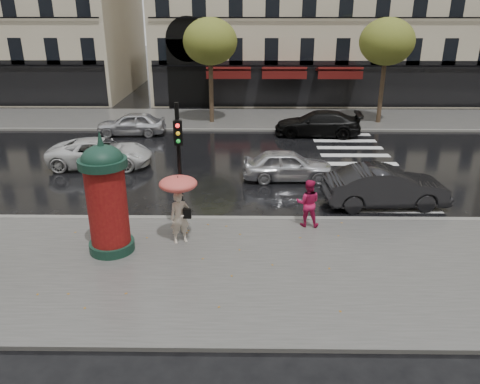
{
  "coord_description": "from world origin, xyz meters",
  "views": [
    {
      "loc": [
        0.25,
        -12.49,
        7.37
      ],
      "look_at": [
        0.07,
        1.5,
        1.73
      ],
      "focal_mm": 35.0,
      "sensor_mm": 36.0,
      "label": 1
    }
  ],
  "objects_px": {
    "car_black": "(318,123)",
    "woman_umbrella": "(179,199)",
    "morris_column": "(106,196)",
    "car_far_silver": "(131,124)",
    "traffic_light": "(179,158)",
    "car_darkgrey": "(385,187)",
    "car_silver": "(287,165)",
    "woman_red": "(308,203)",
    "car_white": "(101,153)",
    "man_burgundy": "(107,226)"
  },
  "relations": [
    {
      "from": "woman_red",
      "to": "car_silver",
      "type": "bearing_deg",
      "value": -78.72
    },
    {
      "from": "car_silver",
      "to": "car_darkgrey",
      "type": "bearing_deg",
      "value": -131.18
    },
    {
      "from": "man_burgundy",
      "to": "car_far_silver",
      "type": "height_order",
      "value": "man_burgundy"
    },
    {
      "from": "car_darkgrey",
      "to": "car_white",
      "type": "xyz_separation_m",
      "value": [
        -12.46,
        4.63,
        -0.1
      ]
    },
    {
      "from": "car_black",
      "to": "car_far_silver",
      "type": "bearing_deg",
      "value": -84.54
    },
    {
      "from": "woman_umbrella",
      "to": "car_darkgrey",
      "type": "bearing_deg",
      "value": 23.92
    },
    {
      "from": "man_burgundy",
      "to": "morris_column",
      "type": "relative_size",
      "value": 0.46
    },
    {
      "from": "car_white",
      "to": "car_far_silver",
      "type": "bearing_deg",
      "value": -3.23
    },
    {
      "from": "car_silver",
      "to": "car_black",
      "type": "distance_m",
      "value": 8.01
    },
    {
      "from": "morris_column",
      "to": "man_burgundy",
      "type": "bearing_deg",
      "value": -106.44
    },
    {
      "from": "car_black",
      "to": "woman_umbrella",
      "type": "bearing_deg",
      "value": -19.31
    },
    {
      "from": "car_silver",
      "to": "car_far_silver",
      "type": "distance_m",
      "value": 11.62
    },
    {
      "from": "woman_red",
      "to": "morris_column",
      "type": "relative_size",
      "value": 0.44
    },
    {
      "from": "car_silver",
      "to": "traffic_light",
      "type": "bearing_deg",
      "value": 142.68
    },
    {
      "from": "woman_umbrella",
      "to": "car_white",
      "type": "distance_m",
      "value": 9.42
    },
    {
      "from": "man_burgundy",
      "to": "car_silver",
      "type": "relative_size",
      "value": 0.45
    },
    {
      "from": "car_black",
      "to": "car_far_silver",
      "type": "height_order",
      "value": "car_black"
    },
    {
      "from": "traffic_light",
      "to": "car_far_silver",
      "type": "relative_size",
      "value": 1.09
    },
    {
      "from": "man_burgundy",
      "to": "car_far_silver",
      "type": "relative_size",
      "value": 0.44
    },
    {
      "from": "woman_red",
      "to": "car_black",
      "type": "relative_size",
      "value": 0.34
    },
    {
      "from": "morris_column",
      "to": "car_black",
      "type": "bearing_deg",
      "value": 59.51
    },
    {
      "from": "woman_umbrella",
      "to": "car_silver",
      "type": "bearing_deg",
      "value": 57.47
    },
    {
      "from": "morris_column",
      "to": "car_black",
      "type": "height_order",
      "value": "morris_column"
    },
    {
      "from": "car_silver",
      "to": "woman_umbrella",
      "type": "bearing_deg",
      "value": 145.45
    },
    {
      "from": "morris_column",
      "to": "traffic_light",
      "type": "relative_size",
      "value": 0.87
    },
    {
      "from": "morris_column",
      "to": "car_far_silver",
      "type": "bearing_deg",
      "value": 100.45
    },
    {
      "from": "morris_column",
      "to": "car_white",
      "type": "distance_m",
      "value": 9.1
    },
    {
      "from": "woman_umbrella",
      "to": "car_far_silver",
      "type": "height_order",
      "value": "woman_umbrella"
    },
    {
      "from": "car_black",
      "to": "morris_column",
      "type": "bearing_deg",
      "value": -25.03
    },
    {
      "from": "woman_red",
      "to": "car_darkgrey",
      "type": "height_order",
      "value": "woman_red"
    },
    {
      "from": "morris_column",
      "to": "car_white",
      "type": "bearing_deg",
      "value": 108.17
    },
    {
      "from": "woman_umbrella",
      "to": "car_silver",
      "type": "height_order",
      "value": "woman_umbrella"
    },
    {
      "from": "traffic_light",
      "to": "car_far_silver",
      "type": "height_order",
      "value": "traffic_light"
    },
    {
      "from": "morris_column",
      "to": "car_darkgrey",
      "type": "xyz_separation_m",
      "value": [
        9.65,
        3.93,
        -1.2
      ]
    },
    {
      "from": "woman_umbrella",
      "to": "car_black",
      "type": "xyz_separation_m",
      "value": [
        6.41,
        13.88,
        -0.92
      ]
    },
    {
      "from": "car_far_silver",
      "to": "car_white",
      "type": "bearing_deg",
      "value": -3.94
    },
    {
      "from": "woman_red",
      "to": "car_black",
      "type": "distance_m",
      "value": 12.78
    },
    {
      "from": "woman_umbrella",
      "to": "morris_column",
      "type": "distance_m",
      "value": 2.21
    },
    {
      "from": "car_white",
      "to": "car_black",
      "type": "bearing_deg",
      "value": -64.32
    },
    {
      "from": "car_black",
      "to": "car_white",
      "type": "bearing_deg",
      "value": -56.98
    },
    {
      "from": "man_burgundy",
      "to": "car_white",
      "type": "bearing_deg",
      "value": -101.22
    },
    {
      "from": "car_darkgrey",
      "to": "car_silver",
      "type": "bearing_deg",
      "value": 47.41
    },
    {
      "from": "traffic_light",
      "to": "morris_column",
      "type": "bearing_deg",
      "value": -150.61
    },
    {
      "from": "car_far_silver",
      "to": "car_darkgrey",
      "type": "bearing_deg",
      "value": 46.88
    },
    {
      "from": "morris_column",
      "to": "car_darkgrey",
      "type": "relative_size",
      "value": 0.82
    },
    {
      "from": "car_silver",
      "to": "car_darkgrey",
      "type": "height_order",
      "value": "car_darkgrey"
    },
    {
      "from": "car_far_silver",
      "to": "woman_umbrella",
      "type": "bearing_deg",
      "value": 16.41
    },
    {
      "from": "car_silver",
      "to": "car_white",
      "type": "bearing_deg",
      "value": 77.01
    },
    {
      "from": "car_white",
      "to": "traffic_light",
      "type": "bearing_deg",
      "value": -148.29
    },
    {
      "from": "car_black",
      "to": "car_far_silver",
      "type": "xyz_separation_m",
      "value": [
        -11.18,
        0.0,
        -0.04
      ]
    }
  ]
}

